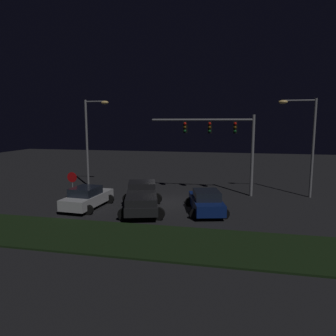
{
  "coord_description": "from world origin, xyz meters",
  "views": [
    {
      "loc": [
        5.02,
        -22.38,
        5.92
      ],
      "look_at": [
        0.05,
        0.91,
        2.45
      ],
      "focal_mm": 33.81,
      "sensor_mm": 36.0,
      "label": 1
    }
  ],
  "objects": [
    {
      "name": "street_lamp_left",
      "position": [
        -7.87,
        4.46,
        4.97
      ],
      "size": [
        2.31,
        0.44,
        7.89
      ],
      "color": "slate",
      "rests_on": "ground_plane"
    },
    {
      "name": "stop_sign",
      "position": [
        -6.82,
        -1.18,
        1.56
      ],
      "size": [
        0.76,
        0.08,
        2.23
      ],
      "color": "slate",
      "rests_on": "ground_plane"
    },
    {
      "name": "traffic_signal_gantry",
      "position": [
        3.92,
        3.45,
        4.9
      ],
      "size": [
        8.32,
        0.56,
        6.5
      ],
      "color": "slate",
      "rests_on": "ground_plane"
    },
    {
      "name": "street_lamp_right",
      "position": [
        10.33,
        3.95,
        4.92
      ],
      "size": [
        2.83,
        0.44,
        7.72
      ],
      "color": "slate",
      "rests_on": "ground_plane"
    },
    {
      "name": "car_sedan_far",
      "position": [
        -4.92,
        -2.65,
        0.74
      ],
      "size": [
        2.69,
        4.52,
        1.51
      ],
      "rotation": [
        0.0,
        0.0,
        1.5
      ],
      "color": "#B7B7BC",
      "rests_on": "ground_plane"
    },
    {
      "name": "grass_median",
      "position": [
        0.0,
        -7.76,
        0.05
      ],
      "size": [
        24.41,
        4.52,
        0.1
      ],
      "primitive_type": "cube",
      "color": "black",
      "rests_on": "ground_plane"
    },
    {
      "name": "ground_plane",
      "position": [
        0.0,
        0.0,
        0.0
      ],
      "size": [
        80.0,
        80.0,
        0.0
      ],
      "primitive_type": "plane",
      "color": "black"
    },
    {
      "name": "car_sedan",
      "position": [
        3.25,
        -2.04,
        0.74
      ],
      "size": [
        3.16,
        4.71,
        1.51
      ],
      "rotation": [
        0.0,
        0.0,
        1.82
      ],
      "color": "navy",
      "rests_on": "ground_plane"
    },
    {
      "name": "pickup_truck",
      "position": [
        -1.0,
        -2.56,
        1.0
      ],
      "size": [
        3.84,
        5.74,
        1.8
      ],
      "rotation": [
        0.0,
        0.0,
        1.85
      ],
      "color": "black",
      "rests_on": "ground_plane"
    }
  ]
}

